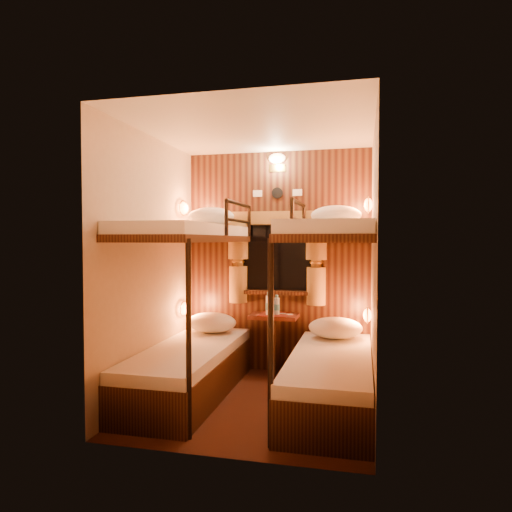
% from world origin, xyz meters
% --- Properties ---
extents(floor, '(2.10, 2.10, 0.00)m').
position_xyz_m(floor, '(0.00, 0.00, 0.00)').
color(floor, '#3A1B10').
rests_on(floor, ground).
extents(ceiling, '(2.10, 2.10, 0.00)m').
position_xyz_m(ceiling, '(0.00, 0.00, 2.40)').
color(ceiling, silver).
rests_on(ceiling, wall_back).
extents(wall_back, '(2.40, 0.00, 2.40)m').
position_xyz_m(wall_back, '(0.00, 1.05, 1.20)').
color(wall_back, '#C6B293').
rests_on(wall_back, floor).
extents(wall_front, '(2.40, 0.00, 2.40)m').
position_xyz_m(wall_front, '(0.00, -1.05, 1.20)').
color(wall_front, '#C6B293').
rests_on(wall_front, floor).
extents(wall_left, '(0.00, 2.40, 2.40)m').
position_xyz_m(wall_left, '(-1.00, 0.00, 1.20)').
color(wall_left, '#C6B293').
rests_on(wall_left, floor).
extents(wall_right, '(0.00, 2.40, 2.40)m').
position_xyz_m(wall_right, '(1.00, 0.00, 1.20)').
color(wall_right, '#C6B293').
rests_on(wall_right, floor).
extents(back_panel, '(2.00, 0.03, 2.40)m').
position_xyz_m(back_panel, '(0.00, 1.04, 1.20)').
color(back_panel, black).
rests_on(back_panel, floor).
extents(bunk_left, '(0.72, 1.90, 1.82)m').
position_xyz_m(bunk_left, '(-0.65, 0.07, 0.56)').
color(bunk_left, black).
rests_on(bunk_left, floor).
extents(bunk_right, '(0.72, 1.90, 1.82)m').
position_xyz_m(bunk_right, '(0.65, 0.07, 0.56)').
color(bunk_right, black).
rests_on(bunk_right, floor).
extents(window, '(1.00, 0.12, 0.79)m').
position_xyz_m(window, '(0.00, 1.00, 1.18)').
color(window, black).
rests_on(window, back_panel).
extents(curtains, '(1.10, 0.22, 1.00)m').
position_xyz_m(curtains, '(0.00, 0.97, 1.26)').
color(curtains, olive).
rests_on(curtains, back_panel).
extents(back_fixtures, '(0.54, 0.09, 0.48)m').
position_xyz_m(back_fixtures, '(0.00, 1.00, 2.25)').
color(back_fixtures, black).
rests_on(back_fixtures, back_panel).
extents(reading_lamps, '(2.00, 0.20, 1.25)m').
position_xyz_m(reading_lamps, '(-0.00, 0.70, 1.24)').
color(reading_lamps, orange).
rests_on(reading_lamps, wall_left).
extents(table, '(0.50, 0.34, 0.66)m').
position_xyz_m(table, '(0.00, 0.85, 0.41)').
color(table, '#551813').
rests_on(table, floor).
extents(bottle_left, '(0.07, 0.07, 0.24)m').
position_xyz_m(bottle_left, '(-0.05, 0.79, 0.75)').
color(bottle_left, '#99BFE5').
rests_on(bottle_left, table).
extents(bottle_right, '(0.06, 0.06, 0.21)m').
position_xyz_m(bottle_right, '(0.03, 0.83, 0.74)').
color(bottle_right, '#99BFE5').
rests_on(bottle_right, table).
extents(sachet_a, '(0.09, 0.08, 0.01)m').
position_xyz_m(sachet_a, '(0.16, 0.87, 0.65)').
color(sachet_a, silver).
rests_on(sachet_a, table).
extents(sachet_b, '(0.08, 0.07, 0.01)m').
position_xyz_m(sachet_b, '(0.08, 0.89, 0.65)').
color(sachet_b, silver).
rests_on(sachet_b, table).
extents(pillow_lower_left, '(0.53, 0.38, 0.21)m').
position_xyz_m(pillow_lower_left, '(-0.65, 0.70, 0.56)').
color(pillow_lower_left, white).
rests_on(pillow_lower_left, bunk_left).
extents(pillow_lower_right, '(0.53, 0.38, 0.21)m').
position_xyz_m(pillow_lower_right, '(0.65, 0.70, 0.56)').
color(pillow_lower_right, white).
rests_on(pillow_lower_right, bunk_right).
extents(pillow_upper_left, '(0.50, 0.36, 0.20)m').
position_xyz_m(pillow_upper_left, '(-0.65, 0.70, 1.68)').
color(pillow_upper_left, white).
rests_on(pillow_upper_left, bunk_left).
extents(pillow_upper_right, '(0.50, 0.35, 0.20)m').
position_xyz_m(pillow_upper_right, '(0.65, 0.70, 1.68)').
color(pillow_upper_right, white).
rests_on(pillow_upper_right, bunk_right).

